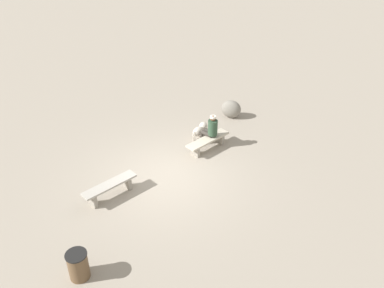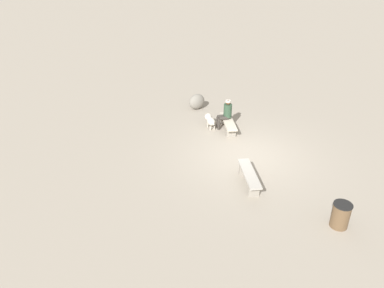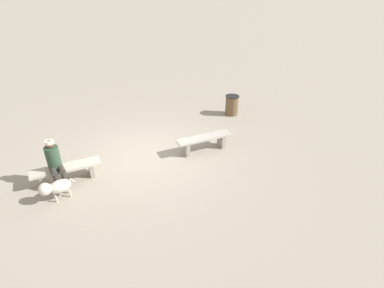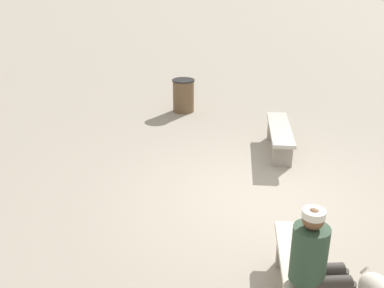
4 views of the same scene
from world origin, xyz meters
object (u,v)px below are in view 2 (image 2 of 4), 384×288
Objects in this scene: bench_right at (228,123)px; boulder at (197,102)px; bench_left at (249,176)px; seated_person at (226,112)px; dog at (210,120)px; trash_bin at (341,215)px.

bench_right is 2.23× the size of boulder.
bench_right is at bearing -1.69° from bench_left.
seated_person is at bearing 19.91° from bench_right.
dog is (0.26, 0.73, 0.04)m from bench_right.
trash_bin reaches higher than bench_right.
seated_person is (0.21, 0.09, 0.40)m from bench_right.
boulder is (8.25, 3.45, -0.01)m from trash_bin.
trash_bin is (-2.05, -2.14, 0.04)m from bench_left.
bench_right is 2.34× the size of trash_bin.
trash_bin is at bearing -162.88° from bench_right.
boulder reaches higher than bench_right.
seated_person is (4.16, 0.23, 0.37)m from bench_left.
trash_bin is at bearing -137.43° from bench_left.
dog is at bearing 66.86° from bench_right.
boulder is at bearing 15.81° from seated_person.
trash_bin is at bearing -157.30° from boulder.
bench_left is 1.40× the size of seated_person.
bench_right is at bearing -125.00° from dog.
dog is 2.04m from boulder.
dog reaches higher than bench_right.
dog is 1.04× the size of boulder.
bench_right is 0.46m from seated_person.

